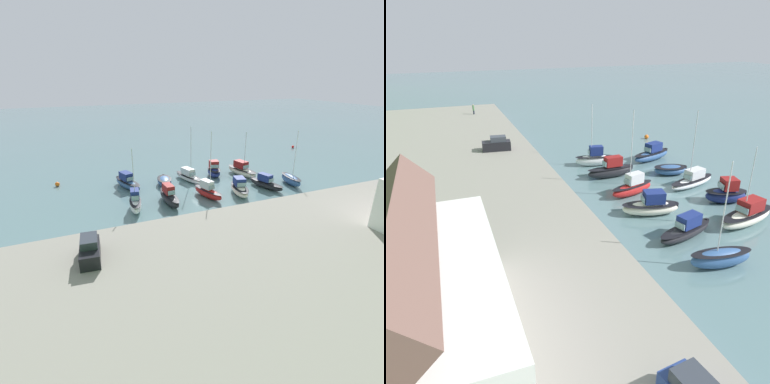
% 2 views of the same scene
% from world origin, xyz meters
% --- Properties ---
extents(ground_plane, '(320.00, 320.00, 0.00)m').
position_xyz_m(ground_plane, '(0.00, 0.00, 0.00)').
color(ground_plane, slate).
extents(quay_promenade, '(116.80, 26.24, 1.72)m').
position_xyz_m(quay_promenade, '(0.00, 24.91, 0.86)').
color(quay_promenade, gray).
rests_on(quay_promenade, ground_plane).
extents(harbor_clubhouse, '(16.12, 9.39, 9.51)m').
position_xyz_m(harbor_clubhouse, '(-18.72, 27.65, 5.17)').
color(harbor_clubhouse, white).
rests_on(harbor_clubhouse, quay_promenade).
extents(moored_boat_0, '(2.45, 5.76, 9.52)m').
position_xyz_m(moored_boat_0, '(-15.53, 4.30, 0.90)').
color(moored_boat_0, '#33568E').
rests_on(moored_boat_0, ground_plane).
extents(moored_boat_1, '(3.49, 7.04, 2.42)m').
position_xyz_m(moored_boat_1, '(-10.41, 4.11, 0.87)').
color(moored_boat_1, black).
rests_on(moored_boat_1, ground_plane).
extents(moored_boat_2, '(3.68, 6.66, 2.71)m').
position_xyz_m(moored_boat_2, '(-4.83, 4.71, 1.00)').
color(moored_boat_2, white).
rests_on(moored_boat_2, ground_plane).
extents(moored_boat_3, '(3.17, 6.42, 10.41)m').
position_xyz_m(moored_boat_3, '(0.54, 4.11, 1.04)').
color(moored_boat_3, red).
rests_on(moored_boat_3, ground_plane).
extents(moored_boat_4, '(1.89, 6.86, 2.91)m').
position_xyz_m(moored_boat_4, '(6.89, 4.01, 1.08)').
color(moored_boat_4, black).
rests_on(moored_boat_4, ground_plane).
extents(moored_boat_5, '(2.64, 5.81, 9.05)m').
position_xyz_m(moored_boat_5, '(12.05, 4.31, 1.13)').
color(moored_boat_5, white).
rests_on(moored_boat_5, ground_plane).
extents(moored_boat_6, '(3.64, 7.69, 8.43)m').
position_xyz_m(moored_boat_6, '(-10.26, -3.44, 1.03)').
color(moored_boat_6, white).
rests_on(moored_boat_6, ground_plane).
extents(moored_boat_7, '(3.46, 5.30, 2.97)m').
position_xyz_m(moored_boat_7, '(-5.13, -5.10, 1.11)').
color(moored_boat_7, navy).
rests_on(moored_boat_7, ground_plane).
extents(moored_boat_8, '(3.77, 7.72, 9.87)m').
position_xyz_m(moored_boat_8, '(0.27, -4.41, 0.84)').
color(moored_boat_8, white).
rests_on(moored_boat_8, ground_plane).
extents(moored_boat_9, '(3.43, 5.06, 1.30)m').
position_xyz_m(moored_boat_9, '(5.00, -4.20, 0.69)').
color(moored_boat_9, '#33568E').
rests_on(moored_boat_9, ground_plane).
extents(moored_boat_10, '(4.17, 7.53, 2.72)m').
position_xyz_m(moored_boat_10, '(11.31, -4.99, 1.00)').
color(moored_boat_10, '#33568E').
rests_on(moored_boat_10, ground_plane).
extents(parked_car_0, '(2.21, 4.36, 2.16)m').
position_xyz_m(parked_car_0, '(19.22, 17.35, 2.64)').
color(parked_car_0, black).
rests_on(parked_car_0, quay_promenade).
extents(person_on_quay, '(0.40, 0.40, 2.14)m').
position_xyz_m(person_on_quay, '(47.42, 17.79, 2.82)').
color(person_on_quay, '#232838').
rests_on(person_on_quay, quay_promenade).
extents(mooring_buoy_0, '(0.78, 0.78, 0.78)m').
position_xyz_m(mooring_buoy_0, '(22.40, -10.49, 0.39)').
color(mooring_buoy_0, orange).
rests_on(mooring_buoy_0, ground_plane).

